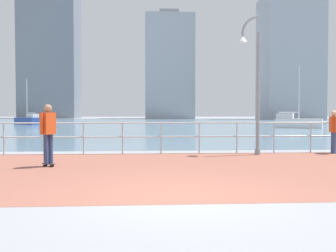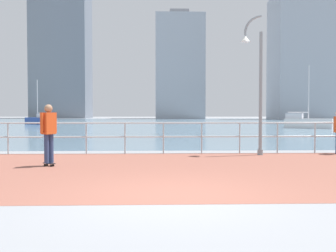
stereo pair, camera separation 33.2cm
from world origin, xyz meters
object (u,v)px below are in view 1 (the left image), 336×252
lamppost (253,78)px  sailboat_teal (297,122)px  skateboarder (48,129)px  bystander (334,128)px  sailboat_yellow (28,120)px

lamppost → sailboat_teal: bearing=64.0°
sailboat_teal → lamppost: bearing=-116.0°
lamppost → skateboarder: lamppost is taller
bystander → skateboarder: bearing=-163.5°
sailboat_teal → sailboat_yellow: bearing=155.3°
sailboat_teal → skateboarder: bearing=-124.6°
lamppost → bystander: lamppost is taller
lamppost → bystander: bearing=3.7°
lamppost → sailboat_yellow: 41.61m
bystander → sailboat_yellow: sailboat_yellow is taller
skateboarder → sailboat_yellow: 41.51m
bystander → sailboat_teal: bearing=70.4°
skateboarder → sailboat_teal: sailboat_teal is taller
skateboarder → sailboat_teal: (17.67, 25.63, -0.44)m
lamppost → sailboat_yellow: (-19.06, 36.92, -2.15)m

